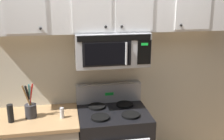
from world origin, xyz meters
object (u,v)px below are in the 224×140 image
at_px(utensil_crock_charcoal, 30,108).
at_px(salt_shaker, 62,113).
at_px(over_range_microwave, 111,48).
at_px(pepper_mill, 10,113).

bearing_deg(utensil_crock_charcoal, salt_shaker, -12.69).
bearing_deg(utensil_crock_charcoal, over_range_microwave, 6.92).
bearing_deg(salt_shaker, utensil_crock_charcoal, 167.31).
distance_m(over_range_microwave, pepper_mill, 1.21).
xyz_separation_m(salt_shaker, pepper_mill, (-0.50, -0.00, 0.04)).
height_order(over_range_microwave, salt_shaker, over_range_microwave).
xyz_separation_m(over_range_microwave, utensil_crock_charcoal, (-0.86, -0.10, -0.57)).
relative_size(over_range_microwave, utensil_crock_charcoal, 2.04).
bearing_deg(pepper_mill, over_range_microwave, 9.66).
relative_size(utensil_crock_charcoal, salt_shaker, 3.33).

